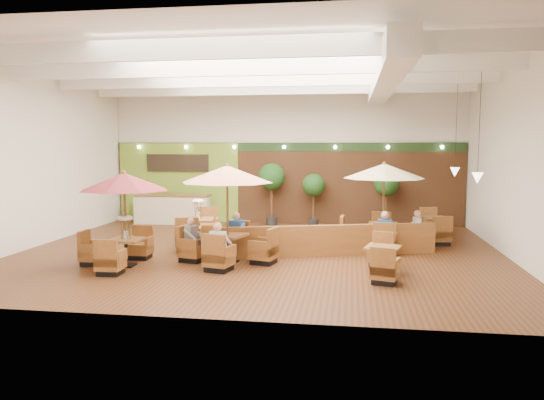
% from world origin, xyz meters
% --- Properties ---
extents(room, '(14.04, 14.00, 5.52)m').
position_xyz_m(room, '(0.25, 1.22, 3.63)').
color(room, '#381E0F').
rests_on(room, ground).
extents(service_counter, '(3.00, 0.75, 1.18)m').
position_xyz_m(service_counter, '(-4.40, 5.10, 0.58)').
color(service_counter, beige).
rests_on(service_counter, ground).
extents(booth_divider, '(6.17, 1.99, 0.88)m').
position_xyz_m(booth_divider, '(1.98, -0.18, 0.44)').
color(booth_divider, brown).
rests_on(booth_divider, ground).
extents(table_0, '(2.36, 2.42, 2.49)m').
position_xyz_m(table_0, '(-3.18, -2.23, 1.78)').
color(table_0, brown).
rests_on(table_0, ground).
extents(table_1, '(2.71, 2.71, 2.66)m').
position_xyz_m(table_1, '(-0.61, -1.43, 1.81)').
color(table_1, brown).
rests_on(table_1, ground).
extents(table_2, '(2.60, 2.60, 2.64)m').
position_xyz_m(table_2, '(3.61, 1.23, 1.80)').
color(table_2, brown).
rests_on(table_2, ground).
extents(table_3, '(1.10, 2.90, 1.61)m').
position_xyz_m(table_3, '(-2.11, 0.92, 0.51)').
color(table_3, brown).
rests_on(table_3, ground).
extents(table_4, '(0.96, 2.45, 0.87)m').
position_xyz_m(table_4, '(3.42, -2.14, 0.33)').
color(table_4, brown).
rests_on(table_4, ground).
extents(table_5, '(0.99, 2.61, 0.94)m').
position_xyz_m(table_5, '(5.40, 2.94, 0.36)').
color(table_5, brown).
rests_on(table_5, ground).
extents(topiary_0, '(1.04, 1.04, 2.42)m').
position_xyz_m(topiary_0, '(-0.44, 5.30, 1.81)').
color(topiary_0, black).
rests_on(topiary_0, ground).
extents(topiary_1, '(0.88, 0.88, 2.03)m').
position_xyz_m(topiary_1, '(1.20, 5.30, 1.52)').
color(topiary_1, black).
rests_on(topiary_1, ground).
extents(topiary_2, '(0.92, 0.92, 2.13)m').
position_xyz_m(topiary_2, '(3.94, 5.30, 1.59)').
color(topiary_2, black).
rests_on(topiary_2, ground).
extents(diner_0, '(0.41, 0.36, 0.78)m').
position_xyz_m(diner_0, '(-0.61, -2.40, 0.75)').
color(diner_0, white).
rests_on(diner_0, ground).
extents(diner_1, '(0.41, 0.37, 0.77)m').
position_xyz_m(diner_1, '(-0.61, -0.46, 0.75)').
color(diner_1, '#24559F').
rests_on(diner_1, ground).
extents(diner_2, '(0.35, 0.39, 0.73)m').
position_xyz_m(diner_2, '(-1.58, -1.43, 0.73)').
color(diner_2, slate).
rests_on(diner_2, ground).
extents(diner_3, '(0.41, 0.34, 0.80)m').
position_xyz_m(diner_3, '(3.61, 0.27, 0.76)').
color(diner_3, '#24559F').
rests_on(diner_3, ground).
extents(diner_4, '(0.29, 0.36, 0.72)m').
position_xyz_m(diner_4, '(4.57, 1.23, 0.73)').
color(diner_4, white).
rests_on(diner_4, ground).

